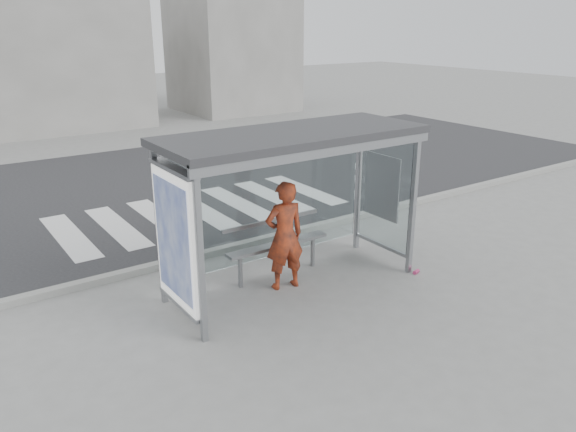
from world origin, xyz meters
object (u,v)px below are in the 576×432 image
object	(u,v)px
bench	(277,244)
soda_can	(416,272)
bus_shelter	(272,174)
person	(284,236)

from	to	relation	value
bench	soda_can	world-z (taller)	bench
bench	bus_shelter	bearing A→B (deg)	-130.81
person	soda_can	distance (m)	2.53
soda_can	bench	bearing A→B (deg)	147.06
bus_shelter	bench	distance (m)	1.51
person	soda_can	world-z (taller)	person
bench	soda_can	size ratio (longest dim) A/B	14.75
person	bench	bearing A→B (deg)	-99.24
bus_shelter	bench	xyz separation A→B (m)	(0.38, 0.44, -1.40)
person	bench	world-z (taller)	person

